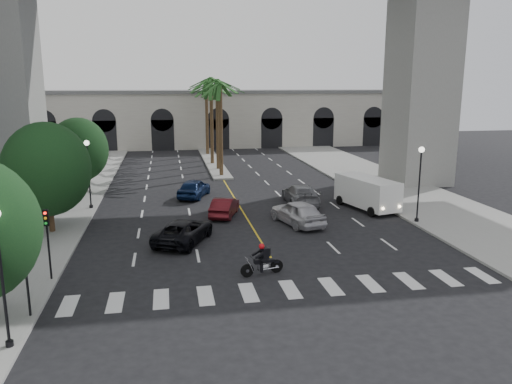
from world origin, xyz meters
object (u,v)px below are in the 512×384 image
object	(u,v)px
car_e	(194,188)
cargo_van	(367,192)
car_c	(184,231)
lamp_post_left_near	(1,267)
traffic_signal_far	(47,233)
lamp_post_left_far	(88,168)
car_a	(298,212)
car_d	(301,194)
car_b	(225,207)
motorcycle_rider	(263,260)
lamp_post_right	(420,178)
traffic_signal_near	(25,261)

from	to	relation	value
car_e	cargo_van	xyz separation A→B (m)	(12.86, -6.56, 0.57)
car_c	car_e	size ratio (longest dim) A/B	1.10
lamp_post_left_near	traffic_signal_far	size ratio (longest dim) A/B	1.47
lamp_post_left_far	cargo_van	size ratio (longest dim) A/B	0.88
car_a	car_c	xyz separation A→B (m)	(-7.87, -2.63, -0.14)
lamp_post_left_far	car_a	world-z (taller)	lamp_post_left_far
car_e	cargo_van	world-z (taller)	cargo_van
car_d	cargo_van	xyz separation A→B (m)	(4.58, -2.52, 0.56)
traffic_signal_far	car_a	size ratio (longest dim) A/B	0.73
car_b	car_d	xyz separation A→B (m)	(6.43, 2.54, 0.11)
car_b	car_c	xyz separation A→B (m)	(-3.17, -5.72, 0.02)
lamp_post_left_far	car_e	size ratio (longest dim) A/B	1.14
motorcycle_rider	car_b	size ratio (longest dim) A/B	0.54
car_a	car_d	bearing A→B (deg)	-122.15
lamp_post_right	motorcycle_rider	distance (m)	14.57
car_a	cargo_van	bearing A→B (deg)	-168.82
lamp_post_left_near	car_c	size ratio (longest dim) A/B	1.04
lamp_post_left_far	car_e	xyz separation A→B (m)	(8.05, 2.89, -2.42)
lamp_post_left_far	lamp_post_right	xyz separation A→B (m)	(22.80, -8.00, 0.00)
car_c	traffic_signal_far	bearing A→B (deg)	62.46
lamp_post_left_near	traffic_signal_far	bearing A→B (deg)	89.12
car_e	traffic_signal_far	bearing A→B (deg)	85.89
lamp_post_left_far	car_c	size ratio (longest dim) A/B	1.04
car_b	cargo_van	xyz separation A→B (m)	(11.01, 0.02, 0.67)
lamp_post_left_far	traffic_signal_near	distance (m)	18.51
traffic_signal_far	car_d	world-z (taller)	traffic_signal_far
car_c	lamp_post_left_far	bearing A→B (deg)	-29.51
motorcycle_rider	traffic_signal_near	bearing A→B (deg)	-176.38
traffic_signal_near	motorcycle_rider	world-z (taller)	traffic_signal_near
lamp_post_right	car_a	distance (m)	8.63
lamp_post_right	car_c	distance (m)	16.33
motorcycle_rider	car_e	xyz separation A→B (m)	(-2.45, 18.31, 0.04)
car_d	cargo_van	world-z (taller)	cargo_van
lamp_post_left_far	car_e	world-z (taller)	lamp_post_left_far
lamp_post_left_near	car_c	world-z (taller)	lamp_post_left_near
motorcycle_rider	car_d	xyz separation A→B (m)	(5.83, 14.27, 0.05)
traffic_signal_far	car_e	xyz separation A→B (m)	(7.95, 17.39, -1.71)
car_c	lamp_post_right	bearing A→B (deg)	-150.07
car_b	car_e	world-z (taller)	car_e
lamp_post_right	car_d	distance (m)	9.73
lamp_post_left_near	car_a	distance (m)	20.52
car_d	car_e	world-z (taller)	car_d
lamp_post_right	car_b	size ratio (longest dim) A/B	1.27
lamp_post_right	traffic_signal_far	size ratio (longest dim) A/B	1.47
traffic_signal_near	car_b	bearing A→B (deg)	56.51
car_a	cargo_van	size ratio (longest dim) A/B	0.82
traffic_signal_far	car_c	xyz separation A→B (m)	(6.63, 5.09, -1.80)
traffic_signal_far	traffic_signal_near	bearing A→B (deg)	-90.00
car_c	car_d	bearing A→B (deg)	-114.37
traffic_signal_far	motorcycle_rider	size ratio (longest dim) A/B	1.60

